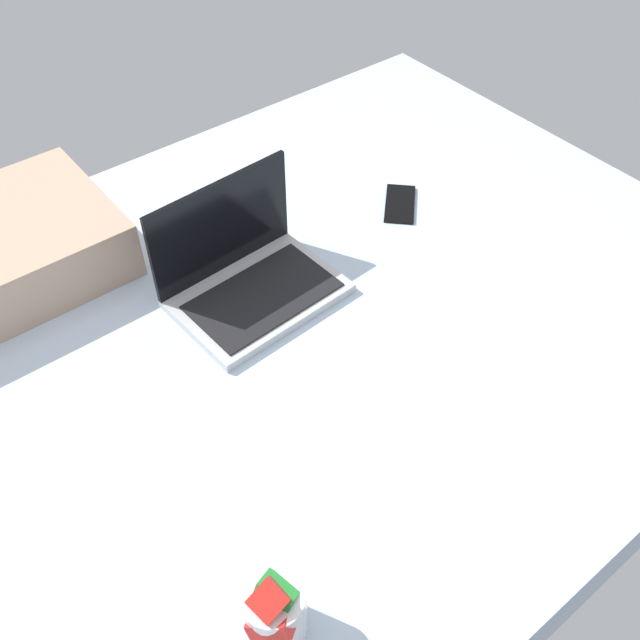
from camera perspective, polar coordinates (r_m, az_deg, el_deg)
The scene contains 4 objects.
bed_mattress at distance 152.00cm, azimuth -0.68°, elevation -1.57°, with size 180.00×140.00×18.00cm, color silver.
laptop at distance 146.83cm, azimuth -5.69°, elevation 3.47°, with size 34.28×24.87×23.00cm.
snack_cup at distance 105.46cm, azimuth -3.69°, elevation -21.98°, with size 9.57×11.14×14.48cm.
cell_phone at distance 172.08cm, azimuth 6.35°, elevation 9.13°, with size 6.80×14.00×0.80cm, color black.
Camera 1 is at (-61.51, -80.87, 122.06)cm, focal length 40.42 mm.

